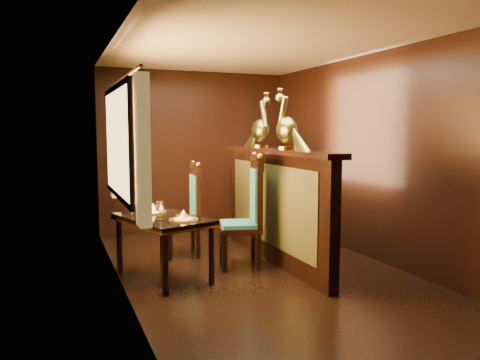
{
  "coord_description": "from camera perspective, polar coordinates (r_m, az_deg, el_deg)",
  "views": [
    {
      "loc": [
        -2.11,
        -4.66,
        1.57
      ],
      "look_at": [
        -0.08,
        0.39,
        1.0
      ],
      "focal_mm": 35.0,
      "sensor_mm": 36.0,
      "label": 1
    }
  ],
  "objects": [
    {
      "name": "chair_left",
      "position": [
        5.4,
        1.24,
        -3.38
      ],
      "size": [
        0.58,
        0.6,
        1.32
      ],
      "rotation": [
        0.0,
        0.0,
        -0.25
      ],
      "color": "black",
      "rests_on": "ground"
    },
    {
      "name": "dining_table",
      "position": [
        5.04,
        -9.39,
        -5.17
      ],
      "size": [
        1.0,
        1.28,
        0.86
      ],
      "rotation": [
        0.0,
        0.0,
        0.31
      ],
      "color": "black",
      "rests_on": "ground"
    },
    {
      "name": "ground",
      "position": [
        5.36,
        2.4,
        -11.03
      ],
      "size": [
        5.0,
        5.0,
        0.0
      ],
      "primitive_type": "plane",
      "color": "black",
      "rests_on": "ground"
    },
    {
      "name": "peacock_right",
      "position": [
        5.9,
        2.52,
        7.26
      ],
      "size": [
        0.21,
        0.57,
        0.68
      ],
      "primitive_type": null,
      "color": "#194C3A",
      "rests_on": "partition"
    },
    {
      "name": "partition",
      "position": [
        5.6,
        4.16,
        -2.8
      ],
      "size": [
        0.26,
        2.7,
        1.36
      ],
      "color": "black",
      "rests_on": "ground"
    },
    {
      "name": "peacock_left",
      "position": [
        5.27,
        5.72,
        7.48
      ],
      "size": [
        0.22,
        0.58,
        0.69
      ],
      "primitive_type": null,
      "color": "#194C3A",
      "rests_on": "partition"
    },
    {
      "name": "chair_right",
      "position": [
        5.91,
        -6.09,
        -3.26
      ],
      "size": [
        0.46,
        0.48,
        1.19
      ],
      "rotation": [
        0.0,
        0.0,
        -0.09
      ],
      "color": "black",
      "rests_on": "ground"
    },
    {
      "name": "room_shell",
      "position": [
        5.1,
        1.52,
        6.16
      ],
      "size": [
        3.04,
        5.04,
        2.52
      ],
      "color": "black",
      "rests_on": "ground"
    }
  ]
}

